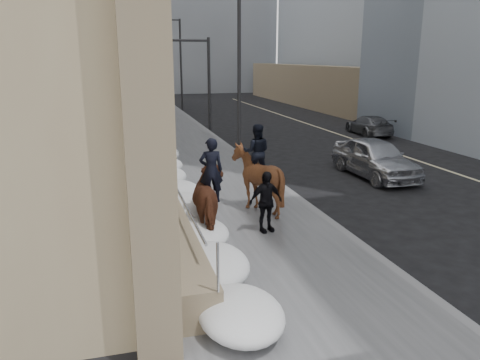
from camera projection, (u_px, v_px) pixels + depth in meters
name	position (u px, v px, depth m)	size (l,w,h in m)	color
ground	(277.00, 276.00, 10.47)	(140.00, 140.00, 0.00)	black
sidewalk	(198.00, 172.00, 19.79)	(5.00, 80.00, 0.12)	#4C4C4E
curb	(257.00, 168.00, 20.45)	(0.24, 80.00, 0.12)	slate
lane_line	(413.00, 159.00, 22.47)	(0.15, 70.00, 0.01)	#BFB78C
bg_building_far	(89.00, 23.00, 73.59)	(24.00, 12.00, 20.00)	gray
streetlight_mid	(236.00, 61.00, 23.07)	(1.71, 0.24, 8.00)	#2D2D30
streetlight_far	(179.00, 59.00, 41.73)	(1.71, 0.24, 8.00)	#2D2D30
traffic_signal	(195.00, 69.00, 30.51)	(4.10, 0.22, 6.00)	#2D2D30
snow_bank	(169.00, 175.00, 17.56)	(1.70, 18.10, 0.76)	white
mounted_horse_left	(212.00, 198.00, 12.33)	(1.10, 2.28, 2.61)	#4D2717
mounted_horse_right	(257.00, 175.00, 14.36)	(2.11, 2.25, 2.68)	#502B17
pedestrian	(266.00, 202.00, 12.64)	(0.99, 0.41, 1.69)	black
car_silver	(375.00, 158.00, 18.98)	(1.88, 4.68, 1.59)	#B2B4BB
car_grey	(369.00, 125.00, 29.38)	(1.71, 4.20, 1.22)	#53555A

